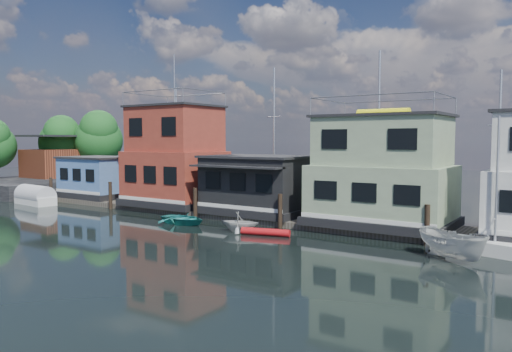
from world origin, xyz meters
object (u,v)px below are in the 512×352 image
Objects in this scene: houseboat_dark at (258,184)px; dinghy_teal at (183,219)px; houseboat_green at (382,173)px; day_sailer at (495,247)px; dinghy_white at (240,222)px; houseboat_blue at (98,177)px; tarp_runabout at (35,197)px; motorboat at (453,244)px; houseboat_red at (175,158)px; red_kayak at (265,232)px.

dinghy_teal is at bearing -118.99° from houseboat_dark.
houseboat_green is 8.06m from day_sailer.
day_sailer is at bearing -99.09° from dinghy_white.
houseboat_dark reaches higher than houseboat_blue.
houseboat_green is (9.00, 0.02, 1.13)m from houseboat_dark.
houseboat_dark is at bearing 18.73° from tarp_runabout.
motorboat is (5.36, -5.30, -2.80)m from houseboat_green.
houseboat_blue is at bearing 65.67° from tarp_runabout.
houseboat_red reaches higher than red_kayak.
tarp_runabout is 24.13m from red_kayak.
day_sailer is at bearing -7.19° from houseboat_red.
houseboat_dark is at bearing -179.88° from houseboat_green.
dinghy_white is 1.98m from red_kayak.
dinghy_teal reaches higher than red_kayak.
tarp_runabout is (-2.67, -4.56, -1.54)m from houseboat_blue.
houseboat_green is at bearing 0.12° from houseboat_dark.
houseboat_dark is 15.39m from motorboat.
houseboat_dark is 6.85m from red_kayak.
red_kayak is at bearing -13.55° from houseboat_blue.
motorboat reaches higher than dinghy_teal.
houseboat_green is 9.10m from dinghy_white.
houseboat_blue is 0.86× the size of houseboat_dark.
houseboat_red is at bearing 106.97° from motorboat.
houseboat_red is 13.44m from tarp_runabout.
houseboat_dark is at bearing 112.48° from red_kayak.
tarp_runabout is 1.55× the size of red_kayak.
tarp_runabout is 17.48m from dinghy_teal.
houseboat_dark is 2.17× the size of dinghy_teal.
houseboat_green is 7.96m from red_kayak.
day_sailer reaches higher than red_kayak.
dinghy_teal is 6.65m from red_kayak.
houseboat_blue is 5.50m from tarp_runabout.
houseboat_blue is 17.50m from houseboat_dark.
tarp_runabout is at bearing 71.23° from dinghy_white.
houseboat_green is 2.18× the size of motorboat.
houseboat_green is 13.08m from dinghy_teal.
houseboat_blue is 0.96× the size of day_sailer.
houseboat_red reaches higher than dinghy_white.
houseboat_green reaches higher than houseboat_blue.
red_kayak is at bearing -156.99° from day_sailer.
day_sailer is (18.48, 1.89, 0.05)m from dinghy_teal.
day_sailer is (33.28, -3.00, -1.80)m from houseboat_blue.
houseboat_red is 3.07× the size of motorboat.
tarp_runabout reaches higher than dinghy_teal.
houseboat_blue is 26.53m from houseboat_green.
dinghy_white reaches higher than red_kayak.
dinghy_white is at bearing -144.19° from houseboat_green.
tarp_runabout is (-12.17, -4.56, -3.44)m from houseboat_red.
day_sailer is 2.29× the size of red_kayak.
day_sailer reaches higher than motorboat.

